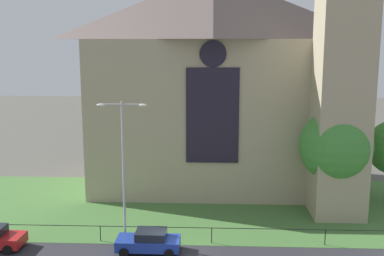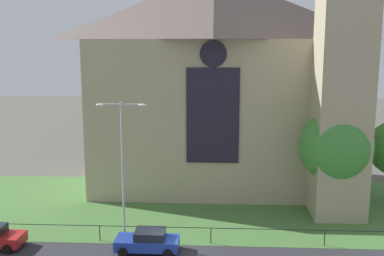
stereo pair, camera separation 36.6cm
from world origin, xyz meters
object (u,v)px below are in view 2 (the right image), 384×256
(streetlamp_near, at_px, (122,156))
(parked_car_blue, at_px, (148,241))
(church_building, at_px, (222,80))
(tree_right_near, at_px, (336,147))

(streetlamp_near, relative_size, parked_car_blue, 2.34)
(church_building, xyz_separation_m, streetlamp_near, (-6.79, -13.51, -4.13))
(streetlamp_near, bearing_deg, church_building, 63.30)
(tree_right_near, bearing_deg, church_building, 140.49)
(tree_right_near, bearing_deg, streetlamp_near, -158.87)
(church_building, distance_m, parked_car_blue, 18.45)
(streetlamp_near, bearing_deg, tree_right_near, 21.13)
(streetlamp_near, bearing_deg, parked_car_blue, -38.75)
(church_building, distance_m, tree_right_near, 12.54)
(streetlamp_near, height_order, parked_car_blue, streetlamp_near)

